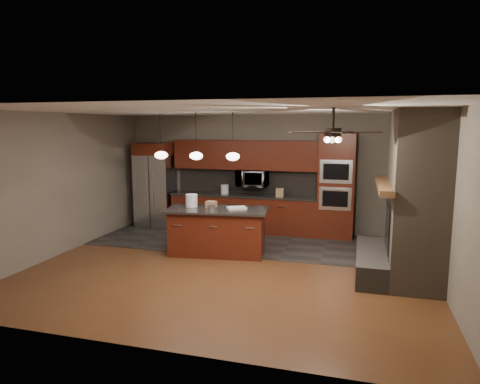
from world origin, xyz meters
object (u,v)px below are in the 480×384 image
(microwave, at_px, (252,178))
(cardboard_box, at_px, (211,204))
(oven_tower, at_px, (336,186))
(refrigerator, at_px, (156,185))
(kitchen_island, at_px, (217,231))
(paint_can, at_px, (211,209))
(paint_tray, at_px, (237,208))
(white_bucket, at_px, (192,201))
(counter_box, at_px, (280,192))
(counter_bucket, at_px, (225,189))

(microwave, xyz_separation_m, cardboard_box, (-0.37, -1.91, -0.32))
(oven_tower, distance_m, refrigerator, 4.47)
(kitchen_island, relative_size, cardboard_box, 10.51)
(refrigerator, bearing_deg, microwave, 3.02)
(paint_can, bearing_deg, refrigerator, 136.29)
(oven_tower, distance_m, paint_tray, 2.60)
(kitchen_island, bearing_deg, white_bucket, 164.97)
(counter_box, bearing_deg, oven_tower, -3.04)
(refrigerator, xyz_separation_m, paint_can, (2.26, -2.16, -0.09))
(microwave, height_order, cardboard_box, microwave)
(kitchen_island, height_order, paint_can, paint_can)
(refrigerator, xyz_separation_m, paint_tray, (2.65, -1.77, -0.12))
(white_bucket, distance_m, cardboard_box, 0.41)
(paint_can, bearing_deg, oven_tower, 45.27)
(microwave, distance_m, kitchen_island, 2.20)
(white_bucket, xyz_separation_m, paint_tray, (0.94, 0.05, -0.11))
(oven_tower, bearing_deg, white_bucket, -145.52)
(oven_tower, distance_m, white_bucket, 3.34)
(oven_tower, bearing_deg, microwave, 178.34)
(microwave, distance_m, counter_bucket, 0.74)
(refrigerator, xyz_separation_m, kitchen_island, (2.28, -1.90, -0.60))
(oven_tower, height_order, paint_can, oven_tower)
(cardboard_box, bearing_deg, counter_bucket, 107.49)
(refrigerator, xyz_separation_m, white_bucket, (1.71, -1.82, -0.01))
(oven_tower, xyz_separation_m, counter_bucket, (-2.66, 0.01, -0.18))
(paint_can, distance_m, counter_bucket, 2.28)
(microwave, relative_size, white_bucket, 2.88)
(oven_tower, distance_m, kitchen_island, 3.03)
(white_bucket, bearing_deg, counter_box, 51.51)
(white_bucket, bearing_deg, kitchen_island, -7.83)
(white_bucket, height_order, paint_can, white_bucket)
(paint_can, relative_size, counter_box, 0.83)
(paint_can, distance_m, cardboard_box, 0.41)
(white_bucket, xyz_separation_m, counter_bucket, (0.10, 1.90, -0.04))
(paint_can, distance_m, counter_box, 2.38)
(refrigerator, distance_m, white_bucket, 2.50)
(cardboard_box, bearing_deg, paint_tray, 8.64)
(paint_can, bearing_deg, paint_tray, 44.65)
(oven_tower, relative_size, paint_can, 14.71)
(refrigerator, height_order, paint_can, refrigerator)
(oven_tower, xyz_separation_m, cardboard_box, (-2.35, -1.85, -0.21))
(refrigerator, relative_size, counter_box, 10.84)
(cardboard_box, bearing_deg, refrigerator, 148.08)
(counter_bucket, relative_size, counter_box, 1.13)
(paint_can, relative_size, paint_tray, 0.45)
(microwave, bearing_deg, oven_tower, -1.66)
(oven_tower, xyz_separation_m, paint_can, (-2.21, -2.23, -0.22))
(refrigerator, height_order, cardboard_box, refrigerator)
(refrigerator, distance_m, cardboard_box, 2.76)
(kitchen_island, relative_size, counter_bucket, 9.38)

